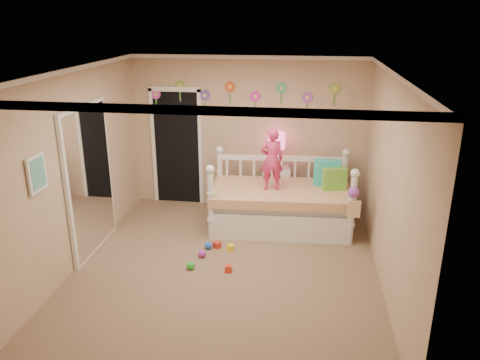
% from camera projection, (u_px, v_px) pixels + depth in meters
% --- Properties ---
extents(floor, '(4.00, 4.50, 0.01)m').
position_uv_depth(floor, '(226.00, 268.00, 6.31)').
color(floor, '#7F684C').
rests_on(floor, ground).
extents(ceiling, '(4.00, 4.50, 0.01)m').
position_uv_depth(ceiling, '(224.00, 71.00, 5.44)').
color(ceiling, white).
rests_on(ceiling, floor).
extents(back_wall, '(4.00, 0.01, 2.60)m').
position_uv_depth(back_wall, '(248.00, 134.00, 7.98)').
color(back_wall, tan).
rests_on(back_wall, floor).
extents(left_wall, '(0.01, 4.50, 2.60)m').
position_uv_depth(left_wall, '(75.00, 170.00, 6.14)').
color(left_wall, tan).
rests_on(left_wall, floor).
extents(right_wall, '(0.01, 4.50, 2.60)m').
position_uv_depth(right_wall, '(390.00, 184.00, 5.61)').
color(right_wall, tan).
rests_on(right_wall, floor).
extents(crown_molding, '(4.00, 4.50, 0.06)m').
position_uv_depth(crown_molding, '(224.00, 73.00, 5.45)').
color(crown_molding, white).
rests_on(crown_molding, ceiling).
extents(daybed, '(2.24, 1.29, 1.18)m').
position_uv_depth(daybed, '(281.00, 192.00, 7.35)').
color(daybed, white).
rests_on(daybed, floor).
extents(pillow_turquoise, '(0.42, 0.16, 0.42)m').
position_uv_depth(pillow_turquoise, '(327.00, 173.00, 7.38)').
color(pillow_turquoise, '#28B3CB').
rests_on(pillow_turquoise, daybed).
extents(pillow_lime, '(0.38, 0.21, 0.34)m').
position_uv_depth(pillow_lime, '(334.00, 179.00, 7.21)').
color(pillow_lime, '#6BBC39').
rests_on(pillow_lime, daybed).
extents(child, '(0.39, 0.30, 0.96)m').
position_uv_depth(child, '(272.00, 159.00, 7.12)').
color(child, '#E2336D').
rests_on(child, daybed).
extents(nightstand, '(0.51, 0.41, 0.77)m').
position_uv_depth(nightstand, '(275.00, 190.00, 8.05)').
color(nightstand, white).
rests_on(nightstand, floor).
extents(table_lamp, '(0.28, 0.28, 0.61)m').
position_uv_depth(table_lamp, '(277.00, 145.00, 7.79)').
color(table_lamp, '#CE1B61').
rests_on(table_lamp, nightstand).
extents(closet_doorway, '(0.90, 0.04, 2.07)m').
position_uv_depth(closet_doorway, '(177.00, 146.00, 8.22)').
color(closet_doorway, black).
rests_on(closet_doorway, back_wall).
extents(flower_decals, '(3.40, 0.02, 0.50)m').
position_uv_depth(flower_decals, '(243.00, 96.00, 7.76)').
color(flower_decals, '#B2668C').
rests_on(flower_decals, back_wall).
extents(mirror_closet, '(0.07, 1.30, 2.10)m').
position_uv_depth(mirror_closet, '(90.00, 180.00, 6.50)').
color(mirror_closet, white).
rests_on(mirror_closet, left_wall).
extents(wall_picture, '(0.05, 0.34, 0.42)m').
position_uv_depth(wall_picture, '(37.00, 173.00, 5.22)').
color(wall_picture, white).
rests_on(wall_picture, left_wall).
extents(hanging_bag, '(0.20, 0.16, 0.36)m').
position_uv_depth(hanging_bag, '(353.00, 203.00, 6.58)').
color(hanging_bag, beige).
rests_on(hanging_bag, daybed).
extents(toy_scatter, '(1.12, 1.47, 0.11)m').
position_uv_depth(toy_scatter, '(208.00, 251.00, 6.65)').
color(toy_scatter, '#996666').
rests_on(toy_scatter, floor).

